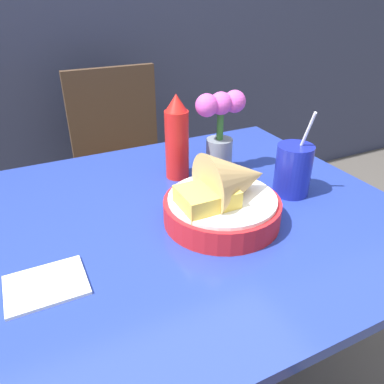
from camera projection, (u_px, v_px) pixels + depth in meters
dining_table at (170, 252)px, 0.89m from camera, size 1.06×0.85×0.73m
chair_far_window at (122, 152)px, 1.68m from camera, size 0.40×0.40×0.88m
food_basket at (226, 197)px, 0.80m from camera, size 0.25×0.25×0.16m
ketchup_bottle at (177, 138)px, 0.96m from camera, size 0.06×0.06×0.22m
drink_cup at (293, 171)px, 0.91m from camera, size 0.09×0.09×0.21m
flower_vase at (220, 127)px, 0.98m from camera, size 0.14×0.07×0.22m
napkin at (46, 285)px, 0.64m from camera, size 0.13×0.11×0.01m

